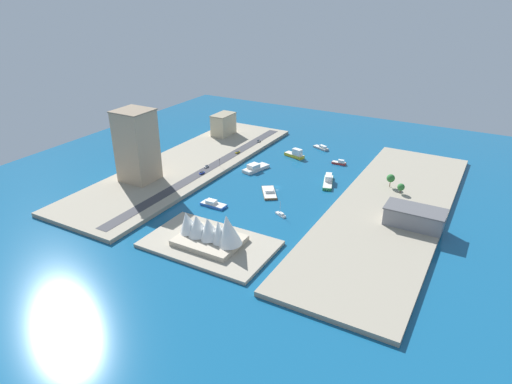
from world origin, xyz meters
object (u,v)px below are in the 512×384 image
(opera_landmark, at_px, (210,231))
(barge_flat_brown, at_px, (269,192))
(ferry_white_commuter, at_px, (255,168))
(apartment_midrise_tan, at_px, (137,146))
(traffic_light_waterfront, at_px, (220,161))
(van_white, at_px, (206,166))
(sailboat_small_white, at_px, (280,214))
(ferry_yellow_fast, at_px, (295,154))
(ferry_green_doubledeck, at_px, (328,181))
(warehouse_low_gray, at_px, (414,217))
(sedan_silver, at_px, (259,141))
(hatchback_blue, at_px, (202,173))
(yacht_sleek_gray, at_px, (321,148))
(catamaran_blue, at_px, (213,204))
(taxi_yellow_cab, at_px, (238,152))
(office_block_beige, at_px, (223,124))
(tugboat_red, at_px, (339,163))

(opera_landmark, bearing_deg, barge_flat_brown, -87.32)
(ferry_white_commuter, height_order, apartment_midrise_tan, apartment_midrise_tan)
(traffic_light_waterfront, bearing_deg, van_white, 42.58)
(sailboat_small_white, xyz_separation_m, opera_landmark, (18.53, 53.06, 9.28))
(ferry_yellow_fast, bearing_deg, ferry_green_doubledeck, 139.46)
(warehouse_low_gray, xyz_separation_m, sedan_silver, (159.90, -91.58, -4.84))
(hatchback_blue, height_order, traffic_light_waterfront, traffic_light_waterfront)
(apartment_midrise_tan, bearing_deg, opera_landmark, 153.57)
(barge_flat_brown, height_order, sedan_silver, sedan_silver)
(ferry_green_doubledeck, bearing_deg, van_white, 14.43)
(sedan_silver, height_order, hatchback_blue, hatchback_blue)
(yacht_sleek_gray, bearing_deg, traffic_light_waterfront, 58.29)
(catamaran_blue, distance_m, taxi_yellow_cab, 96.92)
(hatchback_blue, distance_m, opera_landmark, 102.24)
(sedan_silver, bearing_deg, opera_landmark, 110.20)
(ferry_yellow_fast, xyz_separation_m, taxi_yellow_cab, (44.94, 22.51, 0.85))
(barge_flat_brown, distance_m, taxi_yellow_cab, 80.66)
(warehouse_low_gray, relative_size, hatchback_blue, 7.25)
(apartment_midrise_tan, distance_m, van_white, 59.12)
(opera_landmark, bearing_deg, yacht_sleek_gray, -88.04)
(ferry_white_commuter, bearing_deg, hatchback_blue, 48.43)
(ferry_white_commuter, xyz_separation_m, opera_landmark, (-34.08, 113.00, 8.14))
(hatchback_blue, bearing_deg, taxi_yellow_cab, -89.93)
(hatchback_blue, height_order, opera_landmark, opera_landmark)
(traffic_light_waterfront, bearing_deg, warehouse_low_gray, 171.83)
(traffic_light_waterfront, distance_m, opera_landmark, 116.51)
(ferry_green_doubledeck, bearing_deg, ferry_yellow_fast, -40.54)
(barge_flat_brown, distance_m, opera_landmark, 79.79)
(warehouse_low_gray, bearing_deg, ferry_yellow_fast, -34.04)
(warehouse_low_gray, height_order, apartment_midrise_tan, apartment_midrise_tan)
(sailboat_small_white, height_order, opera_landmark, opera_landmark)
(office_block_beige, relative_size, opera_landmark, 0.58)
(yacht_sleek_gray, height_order, opera_landmark, opera_landmark)
(sailboat_small_white, xyz_separation_m, traffic_light_waterfront, (78.36, -46.87, 6.23))
(sailboat_small_white, relative_size, hatchback_blue, 2.08)
(catamaran_blue, bearing_deg, taxi_yellow_cab, -68.47)
(sedan_silver, height_order, van_white, sedan_silver)
(sailboat_small_white, height_order, tugboat_red, sailboat_small_white)
(taxi_yellow_cab, bearing_deg, opera_landmark, 115.45)
(office_block_beige, bearing_deg, ferry_green_doubledeck, 157.22)
(ferry_yellow_fast, relative_size, opera_landmark, 0.48)
(office_block_beige, bearing_deg, sailboat_small_white, 135.66)
(ferry_white_commuter, height_order, sedan_silver, ferry_white_commuter)
(ferry_green_doubledeck, bearing_deg, barge_flat_brown, 50.92)
(ferry_green_doubledeck, distance_m, office_block_beige, 140.81)
(yacht_sleek_gray, relative_size, taxi_yellow_cab, 3.20)
(catamaran_blue, height_order, apartment_midrise_tan, apartment_midrise_tan)
(sailboat_small_white, distance_m, yacht_sleek_gray, 135.68)
(catamaran_blue, relative_size, warehouse_low_gray, 0.54)
(tugboat_red, height_order, sedan_silver, sedan_silver)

